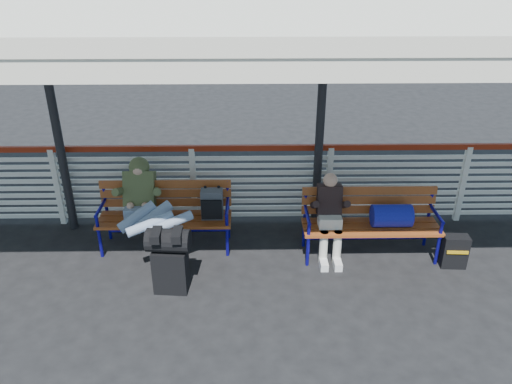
{
  "coord_description": "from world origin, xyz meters",
  "views": [
    {
      "loc": [
        0.81,
        -4.77,
        3.75
      ],
      "look_at": [
        0.91,
        1.0,
        0.94
      ],
      "focal_mm": 35.0,
      "sensor_mm": 36.0,
      "label": 1
    }
  ],
  "objects_px": {
    "bench_right": "(379,216)",
    "suitcase_side": "(454,251)",
    "traveler_man": "(149,212)",
    "companion_person": "(330,216)",
    "bench_left": "(177,208)",
    "luggage_stack": "(170,258)"
  },
  "relations": [
    {
      "from": "bench_right",
      "to": "suitcase_side",
      "type": "height_order",
      "value": "bench_right"
    },
    {
      "from": "traveler_man",
      "to": "suitcase_side",
      "type": "distance_m",
      "value": 3.99
    },
    {
      "from": "companion_person",
      "to": "bench_left",
      "type": "bearing_deg",
      "value": 171.88
    },
    {
      "from": "bench_right",
      "to": "traveler_man",
      "type": "bearing_deg",
      "value": -178.54
    },
    {
      "from": "suitcase_side",
      "to": "bench_left",
      "type": "bearing_deg",
      "value": 174.07
    },
    {
      "from": "bench_left",
      "to": "traveler_man",
      "type": "relative_size",
      "value": 1.1
    },
    {
      "from": "luggage_stack",
      "to": "bench_left",
      "type": "xyz_separation_m",
      "value": [
        -0.04,
        1.04,
        0.12
      ]
    },
    {
      "from": "traveler_man",
      "to": "companion_person",
      "type": "bearing_deg",
      "value": 1.44
    },
    {
      "from": "traveler_man",
      "to": "suitcase_side",
      "type": "height_order",
      "value": "traveler_man"
    },
    {
      "from": "luggage_stack",
      "to": "bench_left",
      "type": "distance_m",
      "value": 1.05
    },
    {
      "from": "traveler_man",
      "to": "suitcase_side",
      "type": "bearing_deg",
      "value": -3.46
    },
    {
      "from": "bench_left",
      "to": "companion_person",
      "type": "xyz_separation_m",
      "value": [
        2.05,
        -0.29,
        0.02
      ]
    },
    {
      "from": "bench_right",
      "to": "companion_person",
      "type": "xyz_separation_m",
      "value": [
        -0.65,
        -0.02,
        0.02
      ]
    },
    {
      "from": "luggage_stack",
      "to": "traveler_man",
      "type": "relative_size",
      "value": 0.52
    },
    {
      "from": "bench_right",
      "to": "suitcase_side",
      "type": "xyz_separation_m",
      "value": [
        0.95,
        -0.32,
        -0.35
      ]
    },
    {
      "from": "bench_right",
      "to": "companion_person",
      "type": "bearing_deg",
      "value": -178.45
    },
    {
      "from": "luggage_stack",
      "to": "companion_person",
      "type": "xyz_separation_m",
      "value": [
        2.01,
        0.75,
        0.14
      ]
    },
    {
      "from": "bench_left",
      "to": "luggage_stack",
      "type": "bearing_deg",
      "value": -87.67
    },
    {
      "from": "luggage_stack",
      "to": "bench_right",
      "type": "xyz_separation_m",
      "value": [
        2.66,
        0.76,
        0.12
      ]
    },
    {
      "from": "luggage_stack",
      "to": "bench_left",
      "type": "height_order",
      "value": "bench_left"
    },
    {
      "from": "bench_right",
      "to": "traveler_man",
      "type": "distance_m",
      "value": 3.01
    },
    {
      "from": "bench_left",
      "to": "bench_right",
      "type": "height_order",
      "value": "same"
    }
  ]
}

